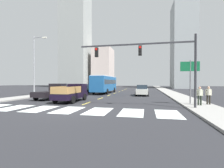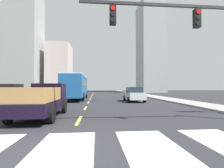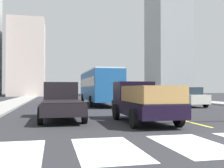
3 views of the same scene
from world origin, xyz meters
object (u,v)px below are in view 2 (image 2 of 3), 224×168
Objects in this scene: pickup_stakebed at (44,100)px; traffic_signal_gantry at (221,33)px; city_bus at (76,85)px; sedan_near_right at (47,93)px; sedan_mid at (134,94)px.

traffic_signal_gantry is at bearing -19.12° from pickup_stakebed.
city_bus is 2.45× the size of sedan_near_right.
city_bus is at bearing 88.96° from pickup_stakebed.
pickup_stakebed is 11.96m from sedan_mid.
pickup_stakebed is 9.92m from traffic_signal_gantry.
city_bus is (0.25, 13.36, 1.02)m from pickup_stakebed.
sedan_mid is (7.53, 9.29, -0.08)m from pickup_stakebed.
sedan_near_right is at bearing 160.89° from sedan_mid.
traffic_signal_gantry is (8.84, -3.07, 3.29)m from pickup_stakebed.
sedan_mid is 12.88m from traffic_signal_gantry.
sedan_mid is at bearing 96.05° from traffic_signal_gantry.
city_bus is at bearing 151.41° from sedan_mid.
pickup_stakebed is 13.75m from sedan_near_right.
traffic_signal_gantry is (12.43, -16.34, 3.37)m from sedan_near_right.
city_bus is 4.00m from sedan_near_right.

